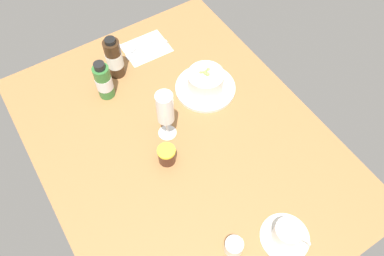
% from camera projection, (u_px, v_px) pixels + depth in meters
% --- Properties ---
extents(ground_plane, '(1.10, 0.84, 0.03)m').
position_uv_depth(ground_plane, '(181.00, 143.00, 1.21)').
color(ground_plane, '#9E6B3D').
extents(porridge_bowl, '(0.20, 0.20, 0.09)m').
position_uv_depth(porridge_bowl, '(206.00, 82.00, 1.28)').
color(porridge_bowl, silver).
rests_on(porridge_bowl, ground_plane).
extents(cutlery_setting, '(0.13, 0.17, 0.01)m').
position_uv_depth(cutlery_setting, '(145.00, 48.00, 1.41)').
color(cutlery_setting, silver).
rests_on(cutlery_setting, ground_plane).
extents(coffee_cup, '(0.13, 0.13, 0.07)m').
position_uv_depth(coffee_cup, '(287.00, 234.00, 1.01)').
color(coffee_cup, silver).
rests_on(coffee_cup, ground_plane).
extents(creamer_jug, '(0.05, 0.06, 0.05)m').
position_uv_depth(creamer_jug, '(234.00, 246.00, 0.99)').
color(creamer_jug, silver).
rests_on(creamer_jug, ground_plane).
extents(wine_glass, '(0.06, 0.06, 0.19)m').
position_uv_depth(wine_glass, '(165.00, 110.00, 1.11)').
color(wine_glass, white).
rests_on(wine_glass, ground_plane).
extents(jam_jar, '(0.05, 0.05, 0.06)m').
position_uv_depth(jam_jar, '(167.00, 155.00, 1.13)').
color(jam_jar, '#432116').
rests_on(jam_jar, ground_plane).
extents(sauce_bottle_brown, '(0.06, 0.06, 0.16)m').
position_uv_depth(sauce_bottle_brown, '(114.00, 58.00, 1.29)').
color(sauce_bottle_brown, '#382314').
rests_on(sauce_bottle_brown, ground_plane).
extents(sauce_bottle_green, '(0.05, 0.05, 0.15)m').
position_uv_depth(sauce_bottle_green, '(104.00, 81.00, 1.24)').
color(sauce_bottle_green, '#337233').
rests_on(sauce_bottle_green, ground_plane).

